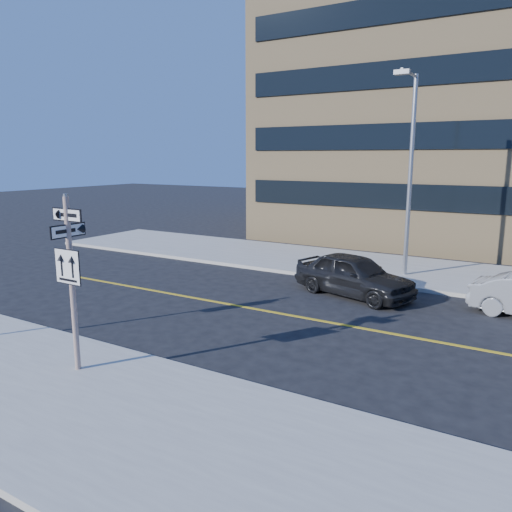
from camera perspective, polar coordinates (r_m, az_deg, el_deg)
The scene contains 5 objects.
ground at distance 14.24m, azimuth -11.74°, elevation -9.53°, with size 120.00×120.00×0.00m, color black.
sign_pole at distance 11.91m, azimuth -20.41°, elevation -1.87°, with size 0.92×0.92×4.06m.
parked_car_a at distance 18.47m, azimuth 11.12°, elevation -2.14°, with size 4.57×1.84×1.56m, color black.
streetlight_a at distance 21.08m, azimuth 17.15°, elevation 10.13°, with size 0.55×2.25×8.00m.
building_brick at distance 35.64m, azimuth 20.17°, elevation 17.08°, with size 18.00×18.00×18.00m, color tan.
Camera 1 is at (9.16, -9.68, 5.00)m, focal length 35.00 mm.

